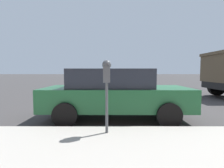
{
  "coord_description": "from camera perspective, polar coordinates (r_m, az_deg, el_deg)",
  "views": [
    {
      "loc": [
        -6.27,
        0.8,
        1.41
      ],
      "look_at": [
        -2.2,
        0.81,
        1.13
      ],
      "focal_mm": 28.0,
      "sensor_mm": 36.0,
      "label": 1
    }
  ],
  "objects": [
    {
      "name": "ground_plane",
      "position": [
        6.47,
        7.27,
        -8.7
      ],
      "size": [
        220.0,
        220.0,
        0.0
      ],
      "primitive_type": "plane",
      "color": "#3D3A3A"
    },
    {
      "name": "parking_meter",
      "position": [
        3.64,
        -1.75,
        2.15
      ],
      "size": [
        0.21,
        0.19,
        1.54
      ],
      "color": "#4C5156",
      "rests_on": "sidewalk"
    },
    {
      "name": "car_green",
      "position": [
        5.29,
        0.9,
        -2.84
      ],
      "size": [
        2.0,
        4.27,
        1.5
      ],
      "rotation": [
        0.0,
        0.0,
        3.14
      ],
      "color": "#1E5B33",
      "rests_on": "ground_plane"
    }
  ]
}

